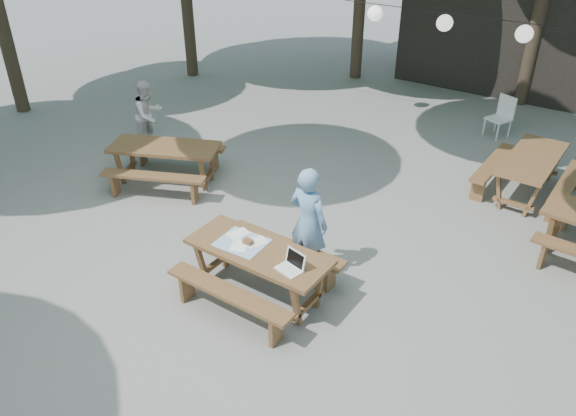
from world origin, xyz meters
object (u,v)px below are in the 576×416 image
Objects in this scene: woman at (308,222)px; second_person at (149,115)px; picnic_table_nw at (166,163)px; main_picnic_table at (259,271)px; plastic_chair at (498,125)px.

woman is 5.39m from second_person.
woman is 1.15× the size of second_person.
woman reaches higher than picnic_table_nw.
picnic_table_nw is at bearing -8.95° from woman.
picnic_table_nw is at bearing 154.27° from main_picnic_table.
plastic_chair is at bearing 27.35° from picnic_table_nw.
picnic_table_nw is at bearing -124.14° from second_person.
plastic_chair is (5.88, 4.80, -0.48)m from second_person.
second_person reaches higher than picnic_table_nw.
main_picnic_table is at bearing -118.58° from second_person.
second_person reaches higher than plastic_chair.
woman is (0.27, 0.82, 0.46)m from main_picnic_table.
second_person is (-4.82, 2.58, 0.35)m from main_picnic_table.
picnic_table_nw is at bearing -104.19° from plastic_chair.
woman is (3.70, -0.84, 0.46)m from picnic_table_nw.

